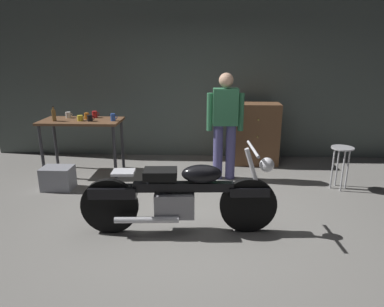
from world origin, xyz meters
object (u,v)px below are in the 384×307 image
mug_yellow_tall (80,118)px  mug_white_ceramic (68,115)px  motorcycle (181,195)px  wooden_dresser (256,134)px  shop_stool (342,157)px  mug_red_diner (95,114)px  storage_bin (58,178)px  mug_orange_travel (87,116)px  bottle (54,115)px  mug_black_matte (90,118)px  person_standing (225,122)px  mug_blue_enamel (113,117)px

mug_yellow_tall → mug_white_ceramic: 0.38m
motorcycle → wooden_dresser: (1.17, 2.54, 0.10)m
wooden_dresser → mug_yellow_tall: 3.02m
shop_stool → mug_red_diner: size_ratio=5.27×
storage_bin → mug_orange_travel: bearing=74.7°
mug_yellow_tall → mug_red_diner: bearing=61.7°
mug_white_ceramic → motorcycle: bearing=-46.0°
mug_orange_travel → bottle: (-0.47, -0.18, 0.04)m
mug_black_matte → mug_red_diner: (-0.02, 0.30, 0.01)m
wooden_dresser → storage_bin: 3.39m
motorcycle → shop_stool: (2.26, 1.38, 0.05)m
wooden_dresser → bottle: 3.43m
motorcycle → mug_yellow_tall: size_ratio=18.42×
person_standing → mug_red_diner: 2.20m
mug_black_matte → shop_stool: bearing=-6.9°
shop_stool → mug_blue_enamel: bearing=171.7°
mug_blue_enamel → mug_yellow_tall: (-0.53, -0.02, -0.01)m
motorcycle → mug_red_diner: bearing=123.7°
shop_stool → mug_yellow_tall: bearing=173.1°
wooden_dresser → mug_blue_enamel: 2.51m
mug_white_ceramic → mug_red_diner: bearing=4.5°
mug_yellow_tall → mug_blue_enamel: bearing=2.5°
person_standing → bottle: 2.73m
mug_white_ceramic → bottle: size_ratio=0.49×
storage_bin → mug_black_matte: size_ratio=3.71×
motorcycle → bottle: size_ratio=9.09×
mug_red_diner → storage_bin: bearing=-108.4°
wooden_dresser → mug_black_matte: (-2.75, -0.69, 0.40)m
person_standing → mug_black_matte: 2.15m
shop_stool → storage_bin: (-4.18, -0.19, -0.33)m
shop_stool → bottle: size_ratio=2.66×
mug_white_ceramic → wooden_dresser: bearing=7.7°
shop_stool → storage_bin: bearing=-177.4°
shop_stool → wooden_dresser: size_ratio=0.58×
mug_orange_travel → mug_red_diner: mug_red_diner is taller
mug_blue_enamel → mug_red_diner: 0.46m
wooden_dresser → mug_white_ceramic: wooden_dresser is taller
motorcycle → mug_red_diner: size_ratio=18.03×
mug_orange_travel → mug_white_ceramic: size_ratio=0.90×
mug_blue_enamel → bottle: (-0.94, -0.06, 0.04)m
person_standing → mug_yellow_tall: bearing=-4.5°
person_standing → wooden_dresser: size_ratio=1.52×
wooden_dresser → bottle: bearing=-168.0°
person_standing → mug_yellow_tall: size_ratio=14.04×
motorcycle → mug_white_ceramic: 2.98m
motorcycle → bottle: bearing=136.7°
storage_bin → mug_blue_enamel: bearing=45.1°
person_standing → mug_black_matte: size_ratio=14.07×
motorcycle → mug_red_diner: mug_red_diner is taller
storage_bin → mug_red_diner: 1.28m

